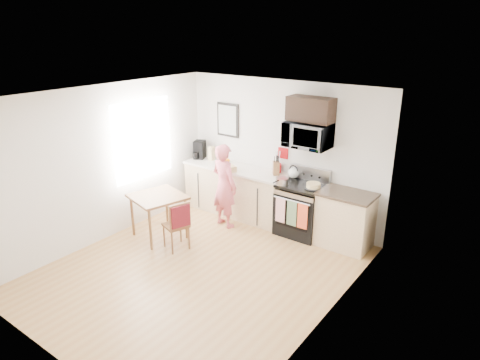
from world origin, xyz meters
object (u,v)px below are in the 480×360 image
Objects in this scene: cake at (313,186)px; microwave at (308,135)px; dining_table at (158,200)px; person at (224,186)px; chair at (179,220)px; range at (301,210)px.

microwave is at bearing 143.30° from cake.
dining_table is 2.62m from cake.
chair is at bearing 101.79° from person.
microwave reaches higher than person.
person is at bearing -157.69° from range.
dining_table is at bearing -145.53° from cake.
microwave is at bearing 74.66° from chair.
chair is at bearing -124.83° from microwave.
person is at bearing 110.12° from chair.
chair reaches higher than dining_table.
microwave is 0.89× the size of chair.
range reaches higher than chair.
cake is at bearing -36.70° from microwave.
dining_table is at bearing -138.99° from microwave.
chair is (0.64, -0.16, -0.13)m from dining_table.
dining_table is 1.03× the size of chair.
range is 0.59m from cake.
chair is (-1.27, -1.82, -1.21)m from microwave.
microwave reaches higher than chair.
cake is at bearing 66.83° from chair.
range is 1.42m from person.
range is at bearing 73.06° from chair.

